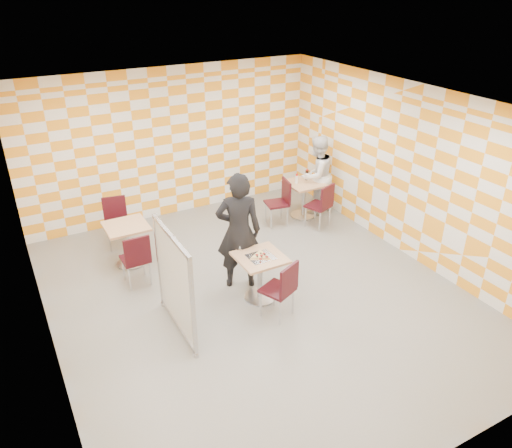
{
  "coord_description": "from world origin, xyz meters",
  "views": [
    {
      "loc": [
        -3.13,
        -5.7,
        4.58
      ],
      "look_at": [
        0.1,
        0.2,
        1.15
      ],
      "focal_mm": 35.0,
      "sensor_mm": 36.0,
      "label": 1
    }
  ],
  "objects_px": {
    "chair_second_front": "(322,203)",
    "sport_bottle": "(297,179)",
    "chair_second_side": "(281,199)",
    "chair_empty_far": "(116,218)",
    "man_white": "(316,175)",
    "man_dark": "(239,231)",
    "second_table": "(304,193)",
    "main_table": "(260,270)",
    "partition": "(175,283)",
    "empty_table": "(128,238)",
    "chair_empty_near": "(136,256)",
    "chair_main_front": "(283,286)",
    "soda_bottle": "(307,175)"
  },
  "relations": [
    {
      "from": "chair_second_side",
      "to": "second_table",
      "type": "bearing_deg",
      "value": 6.48
    },
    {
      "from": "chair_second_front",
      "to": "chair_empty_near",
      "type": "xyz_separation_m",
      "value": [
        -3.77,
        -0.26,
        0.0
      ]
    },
    {
      "from": "man_white",
      "to": "chair_empty_near",
      "type": "bearing_deg",
      "value": -0.71
    },
    {
      "from": "chair_main_front",
      "to": "sport_bottle",
      "type": "xyz_separation_m",
      "value": [
        2.0,
        2.76,
        0.29
      ]
    },
    {
      "from": "second_table",
      "to": "chair_second_front",
      "type": "bearing_deg",
      "value": -88.28
    },
    {
      "from": "chair_empty_far",
      "to": "man_white",
      "type": "distance_m",
      "value": 4.06
    },
    {
      "from": "partition",
      "to": "soda_bottle",
      "type": "height_order",
      "value": "partition"
    },
    {
      "from": "main_table",
      "to": "second_table",
      "type": "xyz_separation_m",
      "value": [
        2.21,
        2.12,
        0.0
      ]
    },
    {
      "from": "chair_second_side",
      "to": "sport_bottle",
      "type": "relative_size",
      "value": 4.62
    },
    {
      "from": "second_table",
      "to": "sport_bottle",
      "type": "height_order",
      "value": "sport_bottle"
    },
    {
      "from": "man_dark",
      "to": "man_white",
      "type": "height_order",
      "value": "man_dark"
    },
    {
      "from": "chair_second_front",
      "to": "man_white",
      "type": "distance_m",
      "value": 0.79
    },
    {
      "from": "chair_second_side",
      "to": "chair_empty_far",
      "type": "relative_size",
      "value": 1.0
    },
    {
      "from": "chair_main_front",
      "to": "chair_second_side",
      "type": "relative_size",
      "value": 1.0
    },
    {
      "from": "chair_second_front",
      "to": "sport_bottle",
      "type": "bearing_deg",
      "value": 104.85
    },
    {
      "from": "chair_empty_far",
      "to": "empty_table",
      "type": "bearing_deg",
      "value": -90.92
    },
    {
      "from": "second_table",
      "to": "chair_second_side",
      "type": "xyz_separation_m",
      "value": [
        -0.58,
        -0.07,
        0.04
      ]
    },
    {
      "from": "man_white",
      "to": "chair_second_front",
      "type": "bearing_deg",
      "value": 51.7
    },
    {
      "from": "chair_main_front",
      "to": "chair_second_front",
      "type": "relative_size",
      "value": 1.0
    },
    {
      "from": "chair_second_front",
      "to": "soda_bottle",
      "type": "xyz_separation_m",
      "value": [
        0.11,
        0.73,
        0.31
      ]
    },
    {
      "from": "chair_empty_near",
      "to": "soda_bottle",
      "type": "height_order",
      "value": "soda_bottle"
    },
    {
      "from": "chair_empty_near",
      "to": "sport_bottle",
      "type": "bearing_deg",
      "value": 14.43
    },
    {
      "from": "second_table",
      "to": "chair_empty_near",
      "type": "bearing_deg",
      "value": -166.79
    },
    {
      "from": "second_table",
      "to": "chair_second_side",
      "type": "distance_m",
      "value": 0.59
    },
    {
      "from": "chair_second_front",
      "to": "man_dark",
      "type": "bearing_deg",
      "value": -156.86
    },
    {
      "from": "second_table",
      "to": "man_dark",
      "type": "xyz_separation_m",
      "value": [
        -2.31,
        -1.62,
        0.46
      ]
    },
    {
      "from": "partition",
      "to": "second_table",
      "type": "bearing_deg",
      "value": 31.89
    },
    {
      "from": "chair_empty_far",
      "to": "soda_bottle",
      "type": "xyz_separation_m",
      "value": [
        3.81,
        -0.54,
        0.31
      ]
    },
    {
      "from": "main_table",
      "to": "man_dark",
      "type": "distance_m",
      "value": 0.69
    },
    {
      "from": "chair_empty_near",
      "to": "man_white",
      "type": "height_order",
      "value": "man_white"
    },
    {
      "from": "main_table",
      "to": "partition",
      "type": "bearing_deg",
      "value": -175.23
    },
    {
      "from": "man_white",
      "to": "sport_bottle",
      "type": "xyz_separation_m",
      "value": [
        -0.49,
        -0.0,
        0.01
      ]
    },
    {
      "from": "empty_table",
      "to": "soda_bottle",
      "type": "bearing_deg",
      "value": 3.65
    },
    {
      "from": "main_table",
      "to": "second_table",
      "type": "height_order",
      "value": "same"
    },
    {
      "from": "chair_main_front",
      "to": "man_white",
      "type": "xyz_separation_m",
      "value": [
        2.49,
        2.76,
        0.29
      ]
    },
    {
      "from": "empty_table",
      "to": "soda_bottle",
      "type": "relative_size",
      "value": 3.26
    },
    {
      "from": "empty_table",
      "to": "chair_second_front",
      "type": "relative_size",
      "value": 0.81
    },
    {
      "from": "chair_second_side",
      "to": "partition",
      "type": "xyz_separation_m",
      "value": [
        -3.02,
        -2.17,
        0.25
      ]
    },
    {
      "from": "main_table",
      "to": "chair_empty_far",
      "type": "height_order",
      "value": "chair_empty_far"
    },
    {
      "from": "second_table",
      "to": "empty_table",
      "type": "distance_m",
      "value": 3.69
    },
    {
      "from": "chair_second_side",
      "to": "partition",
      "type": "bearing_deg",
      "value": -144.24
    },
    {
      "from": "chair_main_front",
      "to": "chair_empty_near",
      "type": "bearing_deg",
      "value": 131.05
    },
    {
      "from": "chair_empty_near",
      "to": "sport_bottle",
      "type": "height_order",
      "value": "sport_bottle"
    },
    {
      "from": "soda_bottle",
      "to": "chair_second_front",
      "type": "bearing_deg",
      "value": -98.56
    },
    {
      "from": "main_table",
      "to": "chair_empty_near",
      "type": "height_order",
      "value": "chair_empty_near"
    },
    {
      "from": "man_dark",
      "to": "chair_second_side",
      "type": "bearing_deg",
      "value": -113.71
    },
    {
      "from": "empty_table",
      "to": "man_dark",
      "type": "xyz_separation_m",
      "value": [
        1.39,
        -1.48,
        0.46
      ]
    },
    {
      "from": "chair_main_front",
      "to": "chair_second_side",
      "type": "height_order",
      "value": "same"
    },
    {
      "from": "man_dark",
      "to": "chair_empty_near",
      "type": "bearing_deg",
      "value": -2.53
    },
    {
      "from": "chair_second_side",
      "to": "man_white",
      "type": "height_order",
      "value": "man_white"
    }
  ]
}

